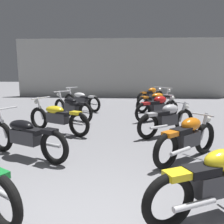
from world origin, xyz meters
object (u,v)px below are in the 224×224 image
(motorcycle_right_row_2, at_px, (167,119))
(motorcycle_right_row_5, at_px, (151,96))
(motorcycle_left_row_1, at_px, (25,136))
(motorcycle_left_row_2, at_px, (57,117))
(motorcycle_right_row_1, at_px, (188,138))
(motorcycle_left_row_4, at_px, (81,100))
(motorcycle_right_row_3, at_px, (158,107))
(motorcycle_left_row_3, at_px, (72,107))
(motorcycle_right_row_4, at_px, (156,100))
(motorcycle_right_row_0, at_px, (216,181))

(motorcycle_right_row_2, height_order, motorcycle_right_row_5, same)
(motorcycle_left_row_1, xyz_separation_m, motorcycle_left_row_2, (0.10, 1.89, 0.00))
(motorcycle_right_row_1, bearing_deg, motorcycle_left_row_4, 119.68)
(motorcycle_right_row_2, xyz_separation_m, motorcycle_right_row_3, (-0.01, 1.96, 0.00))
(motorcycle_right_row_1, bearing_deg, motorcycle_left_row_3, 130.48)
(motorcycle_left_row_3, bearing_deg, motorcycle_right_row_5, 49.97)
(motorcycle_right_row_2, relative_size, motorcycle_right_row_4, 0.97)
(motorcycle_right_row_0, height_order, motorcycle_right_row_5, same)
(motorcycle_left_row_4, xyz_separation_m, motorcycle_right_row_3, (3.06, -1.85, 0.01))
(motorcycle_right_row_1, bearing_deg, motorcycle_right_row_2, 93.59)
(motorcycle_left_row_2, xyz_separation_m, motorcycle_left_row_4, (-0.06, 3.75, 0.00))
(motorcycle_right_row_1, distance_m, motorcycle_right_row_4, 5.61)
(motorcycle_left_row_1, bearing_deg, motorcycle_right_row_4, 60.21)
(motorcycle_left_row_1, distance_m, motorcycle_left_row_2, 1.89)
(motorcycle_left_row_2, xyz_separation_m, motorcycle_right_row_4, (3.14, 3.77, 0.00))
(motorcycle_right_row_1, height_order, motorcycle_right_row_2, same)
(motorcycle_right_row_0, distance_m, motorcycle_right_row_5, 9.25)
(motorcycle_left_row_1, bearing_deg, motorcycle_right_row_3, 50.71)
(motorcycle_left_row_3, distance_m, motorcycle_right_row_4, 3.70)
(motorcycle_left_row_1, bearing_deg, motorcycle_right_row_0, -29.94)
(motorcycle_left_row_4, bearing_deg, motorcycle_left_row_3, -89.07)
(motorcycle_left_row_4, bearing_deg, motorcycle_right_row_2, -51.09)
(motorcycle_right_row_3, relative_size, motorcycle_right_row_5, 1.12)
(motorcycle_right_row_3, bearing_deg, motorcycle_right_row_2, -89.57)
(motorcycle_left_row_2, height_order, motorcycle_right_row_5, motorcycle_left_row_2)
(motorcycle_right_row_2, bearing_deg, motorcycle_right_row_4, 88.12)
(motorcycle_right_row_5, bearing_deg, motorcycle_right_row_3, -91.49)
(motorcycle_left_row_3, relative_size, motorcycle_right_row_2, 1.02)
(motorcycle_right_row_4, xyz_separation_m, motorcycle_right_row_5, (-0.05, 1.80, 0.01))
(motorcycle_left_row_3, height_order, motorcycle_right_row_5, motorcycle_left_row_3)
(motorcycle_left_row_4, xyz_separation_m, motorcycle_right_row_0, (3.07, -7.43, 0.01))
(motorcycle_left_row_4, height_order, motorcycle_right_row_5, motorcycle_left_row_4)
(motorcycle_right_row_2, height_order, motorcycle_right_row_3, same)
(motorcycle_right_row_0, bearing_deg, motorcycle_left_row_1, 150.06)
(motorcycle_right_row_1, distance_m, motorcycle_right_row_5, 7.41)
(motorcycle_right_row_3, bearing_deg, motorcycle_left_row_3, -179.15)
(motorcycle_left_row_2, height_order, motorcycle_left_row_4, same)
(motorcycle_left_row_2, xyz_separation_m, motorcycle_right_row_0, (3.01, -3.68, 0.01))
(motorcycle_right_row_5, bearing_deg, motorcycle_right_row_0, -90.50)
(motorcycle_right_row_0, distance_m, motorcycle_right_row_2, 3.62)
(motorcycle_left_row_3, relative_size, motorcycle_right_row_1, 1.14)
(motorcycle_left_row_4, distance_m, motorcycle_right_row_5, 3.64)
(motorcycle_left_row_3, distance_m, motorcycle_right_row_1, 4.85)
(motorcycle_right_row_3, bearing_deg, motorcycle_right_row_5, 88.51)
(motorcycle_left_row_1, bearing_deg, motorcycle_left_row_4, 89.56)
(motorcycle_left_row_4, relative_size, motorcycle_right_row_4, 1.05)
(motorcycle_left_row_2, relative_size, motorcycle_left_row_3, 1.16)
(motorcycle_right_row_2, distance_m, motorcycle_right_row_5, 5.63)
(motorcycle_right_row_2, distance_m, motorcycle_right_row_3, 1.96)
(motorcycle_right_row_5, bearing_deg, motorcycle_left_row_3, -130.03)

